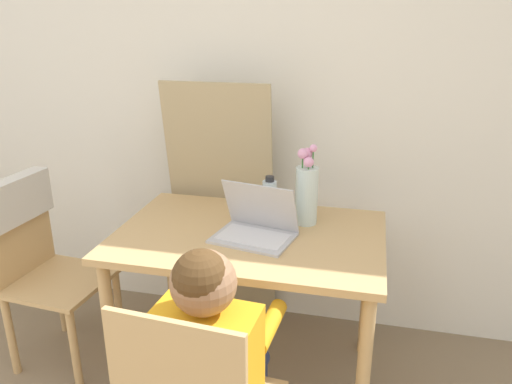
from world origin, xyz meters
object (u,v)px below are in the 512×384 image
at_px(chair_spare, 33,243).
at_px(water_bottle, 269,203).
at_px(person_seated, 213,348).
at_px(laptop, 256,225).
at_px(flower_vase, 307,191).

bearing_deg(chair_spare, water_bottle, -78.30).
height_order(person_seated, laptop, person_seated).
xyz_separation_m(person_seated, flower_vase, (0.17, 0.76, 0.25)).
bearing_deg(person_seated, flower_vase, -98.02).
bearing_deg(flower_vase, chair_spare, -170.52).
distance_m(person_seated, water_bottle, 0.72).
height_order(laptop, flower_vase, flower_vase).
xyz_separation_m(person_seated, water_bottle, (0.03, 0.69, 0.21)).
distance_m(chair_spare, water_bottle, 1.09).
bearing_deg(chair_spare, flower_vase, -75.75).
distance_m(chair_spare, laptop, 1.04).
height_order(person_seated, flower_vase, flower_vase).
bearing_deg(laptop, water_bottle, 85.95).
xyz_separation_m(person_seated, laptop, (-0.00, 0.58, 0.16)).
relative_size(chair_spare, person_seated, 0.91).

